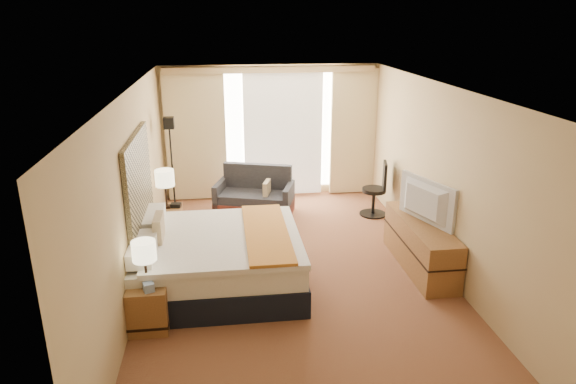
{
  "coord_description": "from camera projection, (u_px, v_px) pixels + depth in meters",
  "views": [
    {
      "loc": [
        -0.93,
        -6.43,
        3.48
      ],
      "look_at": [
        -0.05,
        0.4,
        1.1
      ],
      "focal_mm": 32.0,
      "sensor_mm": 36.0,
      "label": 1
    }
  ],
  "objects": [
    {
      "name": "floor",
      "position": [
        295.0,
        274.0,
        7.28
      ],
      "size": [
        4.2,
        7.0,
        0.02
      ],
      "primitive_type": "cube",
      "color": "#552418",
      "rests_on": "ground"
    },
    {
      "name": "ceiling",
      "position": [
        296.0,
        89.0,
        6.43
      ],
      "size": [
        4.2,
        7.0,
        0.02
      ],
      "primitive_type": "cube",
      "color": "white",
      "rests_on": "wall_back"
    },
    {
      "name": "wall_back",
      "position": [
        270.0,
        132.0,
        10.14
      ],
      "size": [
        4.2,
        0.02,
        2.6
      ],
      "primitive_type": "cube",
      "color": "tan",
      "rests_on": "ground"
    },
    {
      "name": "wall_front",
      "position": [
        367.0,
        346.0,
        3.57
      ],
      "size": [
        4.2,
        0.02,
        2.6
      ],
      "primitive_type": "cube",
      "color": "tan",
      "rests_on": "ground"
    },
    {
      "name": "wall_left",
      "position": [
        134.0,
        194.0,
        6.6
      ],
      "size": [
        0.02,
        7.0,
        2.6
      ],
      "primitive_type": "cube",
      "color": "tan",
      "rests_on": "ground"
    },
    {
      "name": "wall_right",
      "position": [
        445.0,
        181.0,
        7.11
      ],
      "size": [
        0.02,
        7.0,
        2.6
      ],
      "primitive_type": "cube",
      "color": "tan",
      "rests_on": "ground"
    },
    {
      "name": "headboard",
      "position": [
        140.0,
        191.0,
        6.8
      ],
      "size": [
        0.06,
        1.85,
        1.5
      ],
      "primitive_type": "cube",
      "color": "black",
      "rests_on": "wall_left"
    },
    {
      "name": "nightstand_left",
      "position": [
        149.0,
        306.0,
        5.98
      ],
      "size": [
        0.45,
        0.52,
        0.55
      ],
      "primitive_type": "cube",
      "color": "#956036",
      "rests_on": "floor"
    },
    {
      "name": "nightstand_right",
      "position": [
        168.0,
        224.0,
        8.32
      ],
      "size": [
        0.45,
        0.52,
        0.55
      ],
      "primitive_type": "cube",
      "color": "#956036",
      "rests_on": "floor"
    },
    {
      "name": "media_dresser",
      "position": [
        421.0,
        245.0,
        7.39
      ],
      "size": [
        0.5,
        1.8,
        0.7
      ],
      "primitive_type": "cube",
      "color": "#956036",
      "rests_on": "floor"
    },
    {
      "name": "window",
      "position": [
        283.0,
        131.0,
        10.13
      ],
      "size": [
        2.3,
        0.02,
        2.3
      ],
      "primitive_type": "cube",
      "color": "silver",
      "rests_on": "wall_back"
    },
    {
      "name": "curtains",
      "position": [
        271.0,
        128.0,
        9.99
      ],
      "size": [
        4.12,
        0.19,
        2.56
      ],
      "color": "beige",
      "rests_on": "floor"
    },
    {
      "name": "bed",
      "position": [
        218.0,
        260.0,
        6.86
      ],
      "size": [
        2.16,
        1.98,
        1.05
      ],
      "color": "black",
      "rests_on": "floor"
    },
    {
      "name": "loveseat",
      "position": [
        255.0,
        198.0,
        9.47
      ],
      "size": [
        1.55,
        1.12,
        0.87
      ],
      "rotation": [
        0.0,
        0.0,
        -0.3
      ],
      "color": "maroon",
      "rests_on": "floor"
    },
    {
      "name": "floor_lamp",
      "position": [
        171.0,
        149.0,
        8.78
      ],
      "size": [
        0.24,
        0.24,
        1.86
      ],
      "color": "black",
      "rests_on": "floor"
    },
    {
      "name": "desk_chair",
      "position": [
        377.0,
        192.0,
        9.31
      ],
      "size": [
        0.49,
        0.49,
        1.0
      ],
      "rotation": [
        0.0,
        0.0,
        -0.24
      ],
      "color": "black",
      "rests_on": "floor"
    },
    {
      "name": "lamp_left",
      "position": [
        144.0,
        252.0,
        5.7
      ],
      "size": [
        0.27,
        0.27,
        0.57
      ],
      "color": "black",
      "rests_on": "nightstand_left"
    },
    {
      "name": "lamp_right",
      "position": [
        165.0,
        179.0,
        8.08
      ],
      "size": [
        0.3,
        0.3,
        0.63
      ],
      "color": "black",
      "rests_on": "nightstand_right"
    },
    {
      "name": "tissue_box",
      "position": [
        149.0,
        287.0,
        5.74
      ],
      "size": [
        0.14,
        0.14,
        0.1
      ],
      "primitive_type": "cube",
      "rotation": [
        0.0,
        0.0,
        0.35
      ],
      "color": "#829DC9",
      "rests_on": "nightstand_left"
    },
    {
      "name": "telephone",
      "position": [
        176.0,
        205.0,
        8.26
      ],
      "size": [
        0.18,
        0.15,
        0.06
      ],
      "primitive_type": "cube",
      "rotation": [
        0.0,
        0.0,
        -0.14
      ],
      "color": "black",
      "rests_on": "nightstand_right"
    },
    {
      "name": "television",
      "position": [
        421.0,
        202.0,
        7.17
      ],
      "size": [
        0.5,
        1.06,
        0.62
      ],
      "primitive_type": "imported",
      "rotation": [
        0.0,
        0.0,
        1.92
      ],
      "color": "black",
      "rests_on": "media_dresser"
    }
  ]
}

